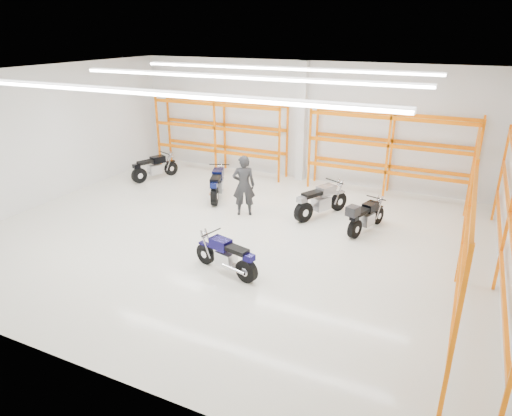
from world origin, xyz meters
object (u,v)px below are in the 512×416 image
at_px(motorcycle_back_b, 217,185).
at_px(motorcycle_back_c, 319,202).
at_px(motorcycle_back_a, 153,168).
at_px(motorcycle_back_d, 364,217).
at_px(motorcycle_main, 228,257).
at_px(standing_man, 244,185).
at_px(structural_column, 302,123).

relative_size(motorcycle_back_b, motorcycle_back_c, 1.03).
bearing_deg(motorcycle_back_a, motorcycle_back_d, -9.53).
height_order(motorcycle_main, motorcycle_back_d, motorcycle_back_d).
bearing_deg(motorcycle_back_c, motorcycle_main, -101.33).
relative_size(motorcycle_main, standing_man, 0.98).
relative_size(motorcycle_back_a, motorcycle_back_b, 0.93).
height_order(motorcycle_main, motorcycle_back_b, motorcycle_back_b).
bearing_deg(motorcycle_back_c, standing_man, -159.36).
bearing_deg(motorcycle_back_b, standing_man, -31.63).
distance_m(standing_man, structural_column, 4.43).
bearing_deg(motorcycle_back_a, structural_column, 25.87).
distance_m(motorcycle_main, motorcycle_back_b, 5.34).
bearing_deg(motorcycle_back_c, motorcycle_back_b, 178.64).
height_order(motorcycle_back_c, standing_man, standing_man).
bearing_deg(standing_man, structural_column, -121.54).
relative_size(motorcycle_back_a, motorcycle_back_c, 0.95).
xyz_separation_m(motorcycle_back_b, motorcycle_back_d, (5.30, -0.68, -0.02)).
distance_m(motorcycle_main, motorcycle_back_a, 8.15).
distance_m(motorcycle_back_c, motorcycle_back_d, 1.66).
distance_m(motorcycle_back_c, structural_column, 4.26).
height_order(motorcycle_back_a, motorcycle_back_d, motorcycle_back_d).
relative_size(motorcycle_back_d, structural_column, 0.43).
relative_size(standing_man, structural_column, 0.44).
bearing_deg(motorcycle_main, motorcycle_back_a, 139.72).
distance_m(motorcycle_back_a, motorcycle_back_d, 8.77).
bearing_deg(structural_column, motorcycle_back_b, -119.44).
height_order(motorcycle_back_b, standing_man, standing_man).
height_order(motorcycle_back_a, structural_column, structural_column).
distance_m(motorcycle_back_d, standing_man, 3.83).
relative_size(motorcycle_main, structural_column, 0.43).
xyz_separation_m(motorcycle_main, motorcycle_back_d, (2.43, 3.82, 0.04)).
bearing_deg(motorcycle_back_c, motorcycle_back_a, 173.07).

